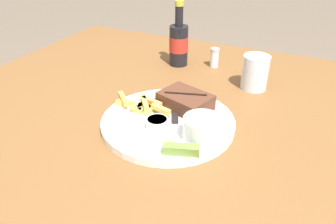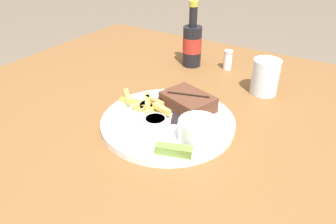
{
  "view_description": "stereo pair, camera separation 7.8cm",
  "coord_description": "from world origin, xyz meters",
  "px_view_note": "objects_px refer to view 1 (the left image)",
  "views": [
    {
      "loc": [
        0.29,
        -0.61,
        1.19
      ],
      "look_at": [
        0.0,
        0.0,
        0.78
      ],
      "focal_mm": 35.0,
      "sensor_mm": 36.0,
      "label": 1
    },
    {
      "loc": [
        0.35,
        -0.57,
        1.19
      ],
      "look_at": [
        0.0,
        0.0,
        0.78
      ],
      "focal_mm": 35.0,
      "sensor_mm": 36.0,
      "label": 2
    }
  ],
  "objects_px": {
    "dinner_plate": "(168,122)",
    "fork_utensil": "(134,115)",
    "pickle_spear": "(181,150)",
    "drinking_glass": "(255,72)",
    "knife_utensil": "(175,109)",
    "salt_shaker": "(214,57)",
    "coleslaw_cup": "(202,127)",
    "dipping_sauce_cup": "(157,123)",
    "beer_bottle": "(179,43)",
    "steak_portion": "(185,101)"
  },
  "relations": [
    {
      "from": "dinner_plate",
      "to": "fork_utensil",
      "type": "xyz_separation_m",
      "value": [
        -0.08,
        -0.02,
        0.01
      ]
    },
    {
      "from": "fork_utensil",
      "to": "salt_shaker",
      "type": "relative_size",
      "value": 2.05
    },
    {
      "from": "beer_bottle",
      "to": "salt_shaker",
      "type": "xyz_separation_m",
      "value": [
        0.12,
        0.03,
        -0.04
      ]
    },
    {
      "from": "knife_utensil",
      "to": "drinking_glass",
      "type": "bearing_deg",
      "value": -54.32
    },
    {
      "from": "pickle_spear",
      "to": "fork_utensil",
      "type": "relative_size",
      "value": 0.59
    },
    {
      "from": "dinner_plate",
      "to": "beer_bottle",
      "type": "relative_size",
      "value": 1.51
    },
    {
      "from": "coleslaw_cup",
      "to": "knife_utensil",
      "type": "height_order",
      "value": "coleslaw_cup"
    },
    {
      "from": "pickle_spear",
      "to": "beer_bottle",
      "type": "relative_size",
      "value": 0.37
    },
    {
      "from": "steak_portion",
      "to": "pickle_spear",
      "type": "relative_size",
      "value": 1.86
    },
    {
      "from": "beer_bottle",
      "to": "dipping_sauce_cup",
      "type": "bearing_deg",
      "value": -73.02
    },
    {
      "from": "knife_utensil",
      "to": "pickle_spear",
      "type": "bearing_deg",
      "value": -175.97
    },
    {
      "from": "knife_utensil",
      "to": "drinking_glass",
      "type": "height_order",
      "value": "drinking_glass"
    },
    {
      "from": "coleslaw_cup",
      "to": "dipping_sauce_cup",
      "type": "bearing_deg",
      "value": -177.31
    },
    {
      "from": "pickle_spear",
      "to": "dipping_sauce_cup",
      "type": "bearing_deg",
      "value": 143.81
    },
    {
      "from": "dinner_plate",
      "to": "coleslaw_cup",
      "type": "relative_size",
      "value": 3.8
    },
    {
      "from": "dipping_sauce_cup",
      "to": "knife_utensil",
      "type": "xyz_separation_m",
      "value": [
        0.0,
        0.09,
        -0.01
      ]
    },
    {
      "from": "coleslaw_cup",
      "to": "fork_utensil",
      "type": "height_order",
      "value": "coleslaw_cup"
    },
    {
      "from": "steak_portion",
      "to": "dipping_sauce_cup",
      "type": "xyz_separation_m",
      "value": [
        -0.02,
        -0.12,
        -0.01
      ]
    },
    {
      "from": "steak_portion",
      "to": "salt_shaker",
      "type": "height_order",
      "value": "salt_shaker"
    },
    {
      "from": "knife_utensil",
      "to": "beer_bottle",
      "type": "relative_size",
      "value": 0.73
    },
    {
      "from": "pickle_spear",
      "to": "knife_utensil",
      "type": "height_order",
      "value": "pickle_spear"
    },
    {
      "from": "salt_shaker",
      "to": "pickle_spear",
      "type": "bearing_deg",
      "value": -79.38
    },
    {
      "from": "steak_portion",
      "to": "dipping_sauce_cup",
      "type": "bearing_deg",
      "value": -100.81
    },
    {
      "from": "coleslaw_cup",
      "to": "fork_utensil",
      "type": "xyz_separation_m",
      "value": [
        -0.19,
        0.02,
        -0.03
      ]
    },
    {
      "from": "dipping_sauce_cup",
      "to": "pickle_spear",
      "type": "height_order",
      "value": "dipping_sauce_cup"
    },
    {
      "from": "coleslaw_cup",
      "to": "beer_bottle",
      "type": "xyz_separation_m",
      "value": [
        -0.23,
        0.41,
        0.03
      ]
    },
    {
      "from": "fork_utensil",
      "to": "knife_utensil",
      "type": "height_order",
      "value": "knife_utensil"
    },
    {
      "from": "steak_portion",
      "to": "coleslaw_cup",
      "type": "relative_size",
      "value": 1.72
    },
    {
      "from": "dinner_plate",
      "to": "beer_bottle",
      "type": "distance_m",
      "value": 0.4
    },
    {
      "from": "fork_utensil",
      "to": "knife_utensil",
      "type": "bearing_deg",
      "value": 25.53
    },
    {
      "from": "dinner_plate",
      "to": "dipping_sauce_cup",
      "type": "distance_m",
      "value": 0.05
    },
    {
      "from": "steak_portion",
      "to": "knife_utensil",
      "type": "relative_size",
      "value": 0.93
    },
    {
      "from": "coleslaw_cup",
      "to": "knife_utensil",
      "type": "xyz_separation_m",
      "value": [
        -0.1,
        0.09,
        -0.03
      ]
    },
    {
      "from": "steak_portion",
      "to": "drinking_glass",
      "type": "bearing_deg",
      "value": 60.46
    },
    {
      "from": "knife_utensil",
      "to": "salt_shaker",
      "type": "distance_m",
      "value": 0.35
    },
    {
      "from": "dinner_plate",
      "to": "knife_utensil",
      "type": "xyz_separation_m",
      "value": [
        -0.0,
        0.05,
        0.01
      ]
    },
    {
      "from": "coleslaw_cup",
      "to": "dinner_plate",
      "type": "bearing_deg",
      "value": 158.07
    },
    {
      "from": "knife_utensil",
      "to": "salt_shaker",
      "type": "relative_size",
      "value": 2.42
    },
    {
      "from": "dipping_sauce_cup",
      "to": "beer_bottle",
      "type": "distance_m",
      "value": 0.44
    },
    {
      "from": "dipping_sauce_cup",
      "to": "coleslaw_cup",
      "type": "bearing_deg",
      "value": 2.69
    },
    {
      "from": "coleslaw_cup",
      "to": "dipping_sauce_cup",
      "type": "relative_size",
      "value": 1.66
    },
    {
      "from": "pickle_spear",
      "to": "drinking_glass",
      "type": "relative_size",
      "value": 0.78
    },
    {
      "from": "knife_utensil",
      "to": "drinking_glass",
      "type": "relative_size",
      "value": 1.56
    },
    {
      "from": "steak_portion",
      "to": "dipping_sauce_cup",
      "type": "relative_size",
      "value": 2.86
    },
    {
      "from": "drinking_glass",
      "to": "salt_shaker",
      "type": "distance_m",
      "value": 0.19
    },
    {
      "from": "coleslaw_cup",
      "to": "salt_shaker",
      "type": "xyz_separation_m",
      "value": [
        -0.12,
        0.44,
        -0.01
      ]
    },
    {
      "from": "coleslaw_cup",
      "to": "pickle_spear",
      "type": "distance_m",
      "value": 0.07
    },
    {
      "from": "knife_utensil",
      "to": "drinking_glass",
      "type": "xyz_separation_m",
      "value": [
        0.14,
        0.25,
        0.03
      ]
    },
    {
      "from": "dinner_plate",
      "to": "drinking_glass",
      "type": "relative_size",
      "value": 3.22
    },
    {
      "from": "beer_bottle",
      "to": "drinking_glass",
      "type": "relative_size",
      "value": 2.14
    }
  ]
}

